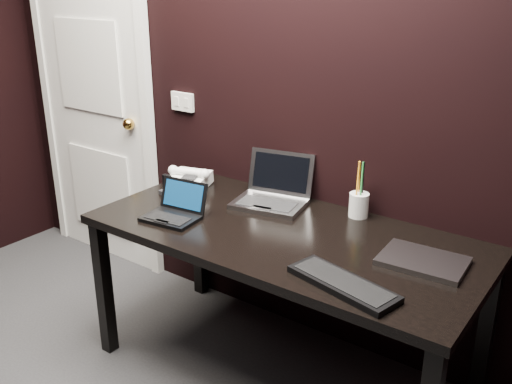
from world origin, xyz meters
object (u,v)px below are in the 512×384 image
Objects in this scene: desk at (283,247)px; silver_laptop at (272,195)px; closed_laptop at (423,261)px; desk_phone at (190,178)px; door at (95,100)px; mobile_phone at (167,187)px; netbook at (174,211)px; pen_cup at (359,204)px; ext_keyboard at (343,284)px.

silver_laptop is at bearing 133.10° from desk.
desk_phone is at bearing 174.86° from closed_laptop.
door is at bearing 172.05° from closed_laptop.
door is at bearing 167.18° from desk.
mobile_phone reaches higher than desk.
door is 21.80× the size of mobile_phone.
silver_laptop reaches higher than netbook.
netbook reaches higher than closed_laptop.
desk_phone is 0.90m from pen_cup.
door is at bearing 174.29° from silver_laptop.
ext_keyboard is (0.90, -0.10, -0.02)m from netbook.
pen_cup reaches higher than mobile_phone.
pen_cup is (0.91, 0.30, 0.02)m from mobile_phone.
ext_keyboard is 1.67× the size of pen_cup.
door is 2.28m from closed_laptop.
closed_laptop is 1.31m from mobile_phone.
desk_phone is (-0.70, 0.18, 0.12)m from desk.
netbook is at bearing -57.53° from desk_phone.
door is 5.62× the size of silver_laptop.
closed_laptop is at bearing -33.53° from pen_cup.
pen_cup reaches higher than silver_laptop.
closed_laptop is at bearing -11.84° from silver_laptop.
door is at bearing 178.58° from pen_cup.
desk is 6.44× the size of netbook.
pen_cup is (0.89, 0.15, 0.02)m from desk_phone.
door is 6.53× the size of closed_laptop.
pen_cup is (1.84, -0.05, -0.24)m from door.
netbook is 0.41m from desk_phone.
mobile_phone is at bearing -20.42° from door.
door is at bearing 155.02° from netbook.
desk_phone is (-0.22, 0.35, 0.01)m from netbook.
desk_phone is at bearing 165.66° from desk.
mobile_phone is (-0.02, -0.15, -0.01)m from desk_phone.
silver_laptop reaches higher than desk.
closed_laptop is (1.07, 0.23, -0.02)m from netbook.
netbook is at bearing -24.98° from door.
door reaches higher than desk.
closed_laptop is at bearing -7.95° from door.
door is 1.26× the size of desk.
silver_laptop is 3.88× the size of mobile_phone.
mobile_phone reaches higher than closed_laptop.
mobile_phone is (-0.24, 0.20, 0.01)m from netbook.
desk_phone is (-1.29, 0.12, 0.03)m from closed_laptop.
netbook is at bearing -160.13° from desk.
door is 1.46m from silver_laptop.
mobile_phone is (-0.50, -0.20, -0.01)m from silver_laptop.
door is 1.01m from desk_phone.
desk_phone reaches higher than mobile_phone.
door is at bearing 168.31° from desk_phone.
door is 2.19m from ext_keyboard.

